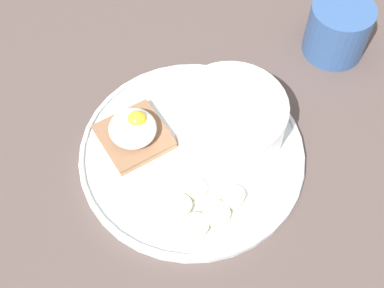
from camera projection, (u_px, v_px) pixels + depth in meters
The scene contains 11 objects.
ground_plane at pixel (192, 160), 70.72cm from camera, with size 120.00×120.00×2.00cm, color #524340.
plate at pixel (192, 153), 69.20cm from camera, with size 29.21×29.21×1.60cm.
oatmeal_bowl at pixel (231, 118), 68.13cm from camera, with size 14.32×14.32×6.10cm.
toast_slice at pixel (134, 137), 69.40cm from camera, with size 9.57×9.57×1.35cm.
poached_egg at pixel (133, 127), 67.72cm from camera, with size 6.22×6.11×3.48cm.
banana_slice_front at pixel (216, 214), 63.79cm from camera, with size 3.44×3.44×1.12cm.
banana_slice_left at pixel (180, 206), 64.37cm from camera, with size 4.35×4.33×1.17cm.
banana_slice_back at pixel (195, 226), 62.80cm from camera, with size 4.26×4.31×1.56cm.
banana_slice_right at pixel (233, 197), 64.80cm from camera, with size 3.92×3.95×1.61cm.
banana_slice_inner at pixel (196, 189), 65.62cm from camera, with size 3.71×3.69×1.07cm.
coffee_mug at pixel (337, 28), 76.23cm from camera, with size 8.94×8.94×8.19cm.
Camera 1 is at (-26.63, 23.75, 62.10)cm, focal length 50.00 mm.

